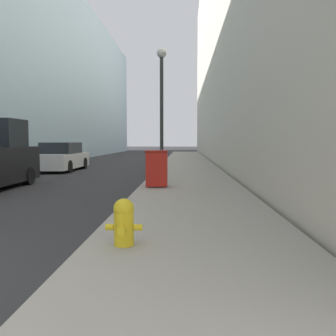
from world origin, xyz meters
The scene contains 6 objects.
sidewalk_right centered at (4.90, 18.00, 0.07)m, with size 3.36×60.00×0.14m.
building_right_stone centered at (12.68, 26.00, 10.28)m, with size 12.00×60.00×20.56m.
fire_hydrant centered at (3.83, 2.28, 0.48)m, with size 0.52×0.40×0.66m.
trash_bin centered at (3.80, 9.00, 0.74)m, with size 0.68×0.61×1.17m.
lamppost centered at (3.74, 12.65, 3.23)m, with size 0.40×0.40×5.24m.
parked_sedan_near centered at (-1.91, 16.95, 0.70)m, with size 1.86×4.79×1.51m.
Camera 1 is at (4.68, -2.87, 1.61)m, focal length 40.00 mm.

